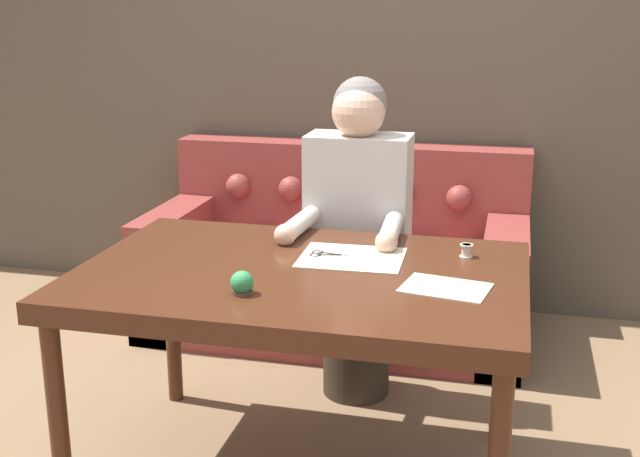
# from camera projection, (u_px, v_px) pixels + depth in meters

# --- Properties ---
(wall_back) EXTENTS (8.00, 0.06, 2.60)m
(wall_back) POSITION_uv_depth(u_px,v_px,m) (394.00, 63.00, 4.16)
(wall_back) COLOR brown
(wall_back) RESTS_ON ground_plane
(dining_table) EXTENTS (1.45, 0.98, 0.77)m
(dining_table) POSITION_uv_depth(u_px,v_px,m) (301.00, 290.00, 2.63)
(dining_table) COLOR #472314
(dining_table) RESTS_ON ground_plane
(couch) EXTENTS (1.85, 0.90, 0.90)m
(couch) POSITION_uv_depth(u_px,v_px,m) (338.00, 267.00, 4.06)
(couch) COLOR brown
(couch) RESTS_ON ground_plane
(person) EXTENTS (0.45, 0.60, 1.33)m
(person) POSITION_uv_depth(u_px,v_px,m) (357.00, 239.00, 3.24)
(person) COLOR #33281E
(person) RESTS_ON ground_plane
(pattern_paper_main) EXTENTS (0.36, 0.30, 0.00)m
(pattern_paper_main) POSITION_uv_depth(u_px,v_px,m) (352.00, 258.00, 2.72)
(pattern_paper_main) COLOR beige
(pattern_paper_main) RESTS_ON dining_table
(pattern_paper_offcut) EXTENTS (0.29, 0.23, 0.00)m
(pattern_paper_offcut) POSITION_uv_depth(u_px,v_px,m) (446.00, 288.00, 2.44)
(pattern_paper_offcut) COLOR beige
(pattern_paper_offcut) RESTS_ON dining_table
(scissors) EXTENTS (0.24, 0.08, 0.01)m
(scissors) POSITION_uv_depth(u_px,v_px,m) (334.00, 255.00, 2.75)
(scissors) COLOR silver
(scissors) RESTS_ON dining_table
(thread_spool) EXTENTS (0.04, 0.04, 0.05)m
(thread_spool) POSITION_uv_depth(u_px,v_px,m) (466.00, 251.00, 2.73)
(thread_spool) COLOR beige
(thread_spool) RESTS_ON dining_table
(pin_cushion) EXTENTS (0.07, 0.07, 0.07)m
(pin_cushion) POSITION_uv_depth(u_px,v_px,m) (242.00, 284.00, 2.38)
(pin_cushion) COLOR #4C3828
(pin_cushion) RESTS_ON dining_table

